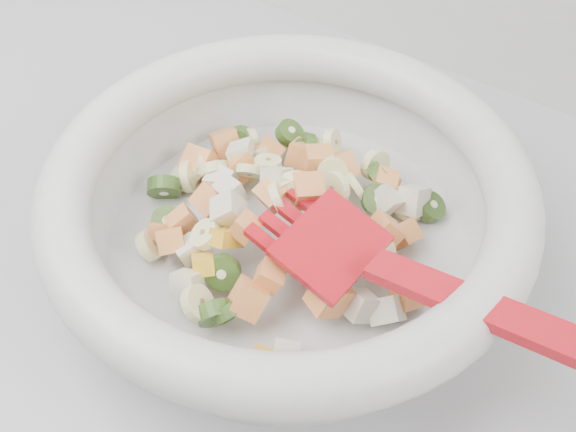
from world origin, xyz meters
The scene contains 1 object.
mixing_bowl centered at (-0.02, 1.43, 0.95)m, with size 0.49×0.36×0.13m.
Camera 1 is at (0.19, 1.13, 1.34)m, focal length 45.00 mm.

